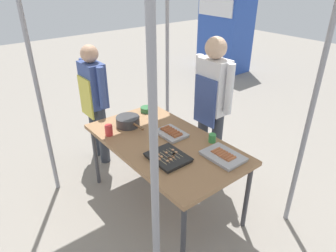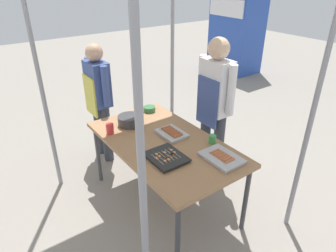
# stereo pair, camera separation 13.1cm
# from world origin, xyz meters

# --- Properties ---
(ground_plane) EXTENTS (18.00, 18.00, 0.00)m
(ground_plane) POSITION_xyz_m (0.00, 0.00, 0.00)
(ground_plane) COLOR gray
(stall_table) EXTENTS (1.60, 0.90, 0.75)m
(stall_table) POSITION_xyz_m (0.00, 0.00, 0.70)
(stall_table) COLOR #9E724C
(stall_table) RESTS_ON ground
(tray_grilled_sausages) EXTENTS (0.30, 0.22, 0.06)m
(tray_grilled_sausages) POSITION_xyz_m (-0.05, 0.13, 0.77)
(tray_grilled_sausages) COLOR #ADADB2
(tray_grilled_sausages) RESTS_ON stall_table
(tray_meat_skewers) EXTENTS (0.35, 0.29, 0.04)m
(tray_meat_skewers) POSITION_xyz_m (0.26, -0.16, 0.77)
(tray_meat_skewers) COLOR black
(tray_meat_skewers) RESTS_ON stall_table
(tray_pork_links) EXTENTS (0.36, 0.26, 0.05)m
(tray_pork_links) POSITION_xyz_m (0.55, 0.23, 0.77)
(tray_pork_links) COLOR #ADADB2
(tray_pork_links) RESTS_ON stall_table
(cooking_wok) EXTENTS (0.41, 0.25, 0.10)m
(cooking_wok) POSITION_xyz_m (-0.49, -0.09, 0.80)
(cooking_wok) COLOR #38383A
(cooking_wok) RESTS_ON stall_table
(condiment_bowl) EXTENTS (0.14, 0.14, 0.06)m
(condiment_bowl) POSITION_xyz_m (-0.66, 0.26, 0.78)
(condiment_bowl) COLOR #33723F
(condiment_bowl) RESTS_ON stall_table
(drink_cup_near_edge) EXTENTS (0.07, 0.07, 0.08)m
(drink_cup_near_edge) POSITION_xyz_m (0.29, 0.35, 0.79)
(drink_cup_near_edge) COLOR #3F994C
(drink_cup_near_edge) RESTS_ON stall_table
(drink_cup_by_wok) EXTENTS (0.08, 0.08, 0.11)m
(drink_cup_by_wok) POSITION_xyz_m (-0.44, -0.35, 0.80)
(drink_cup_by_wok) COLOR red
(drink_cup_by_wok) RESTS_ON stall_table
(vendor_woman) EXTENTS (0.52, 0.23, 1.63)m
(vendor_woman) POSITION_xyz_m (-0.08, 0.72, 0.97)
(vendor_woman) COLOR #333842
(vendor_woman) RESTS_ON ground
(customer_nearby) EXTENTS (0.52, 0.22, 1.48)m
(customer_nearby) POSITION_xyz_m (-1.19, -0.12, 0.86)
(customer_nearby) COLOR #333842
(customer_nearby) RESTS_ON ground
(neighbor_stall_left) EXTENTS (1.08, 0.77, 1.81)m
(neighbor_stall_left) POSITION_xyz_m (-2.86, 4.05, 0.91)
(neighbor_stall_left) COLOR #2D51B2
(neighbor_stall_left) RESTS_ON ground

